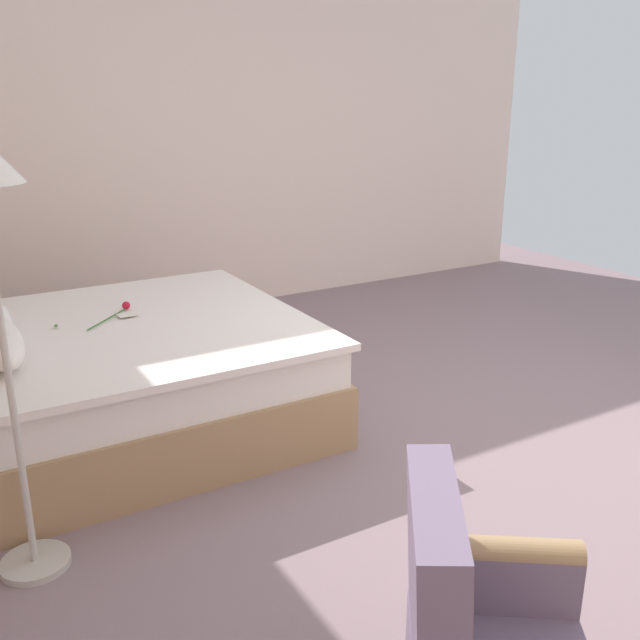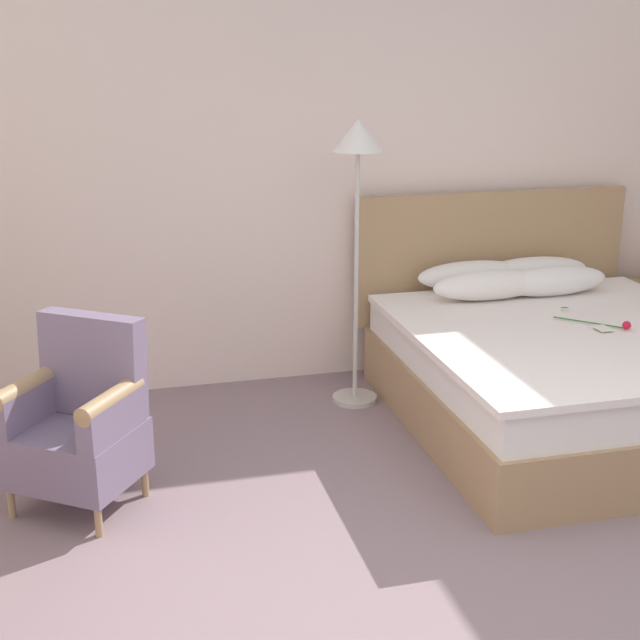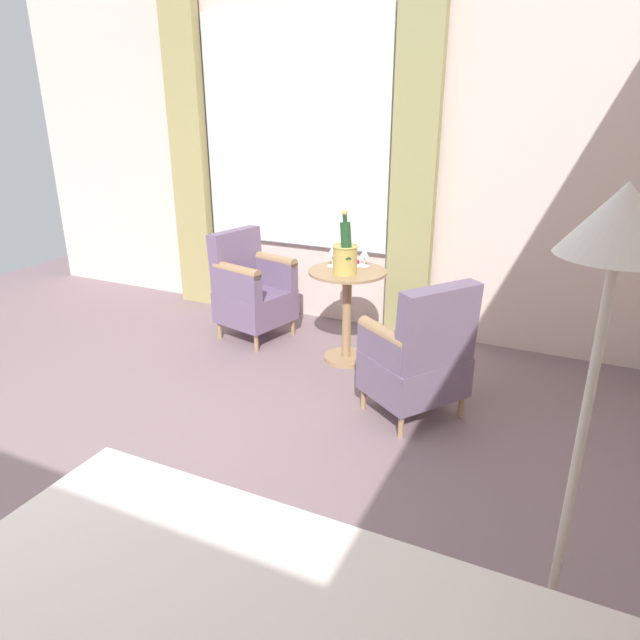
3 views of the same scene
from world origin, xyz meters
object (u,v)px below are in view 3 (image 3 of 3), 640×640
(floor_lamp_brass, at_px, (605,313))
(champagne_bucket, at_px, (345,254))
(snack_plate, at_px, (351,264))
(armchair_by_window, at_px, (419,356))
(wine_glass_near_bucket, at_px, (364,254))
(armchair_facing_bed, at_px, (251,289))
(wine_glass_near_edge, at_px, (332,252))
(side_table_round, at_px, (347,306))

(floor_lamp_brass, xyz_separation_m, champagne_bucket, (-2.18, -1.64, -0.53))
(snack_plate, bearing_deg, armchair_by_window, 45.49)
(wine_glass_near_bucket, xyz_separation_m, armchair_facing_bed, (0.05, -1.00, -0.40))
(wine_glass_near_edge, bearing_deg, snack_plate, 131.15)
(wine_glass_near_bucket, distance_m, armchair_facing_bed, 1.08)
(side_table_round, distance_m, wine_glass_near_bucket, 0.42)
(floor_lamp_brass, height_order, armchair_by_window, floor_lamp_brass)
(armchair_facing_bed, bearing_deg, armchair_by_window, 66.69)
(champagne_bucket, relative_size, wine_glass_near_edge, 2.85)
(wine_glass_near_bucket, distance_m, wine_glass_near_edge, 0.25)
(floor_lamp_brass, relative_size, snack_plate, 9.24)
(snack_plate, relative_size, armchair_by_window, 0.20)
(champagne_bucket, relative_size, armchair_facing_bed, 0.51)
(side_table_round, xyz_separation_m, armchair_by_window, (0.61, 0.75, -0.02))
(side_table_round, relative_size, champagne_bucket, 1.59)
(armchair_facing_bed, bearing_deg, snack_plate, 92.97)
(wine_glass_near_edge, relative_size, armchair_by_window, 0.18)
(snack_plate, bearing_deg, floor_lamp_brass, 34.87)
(wine_glass_near_bucket, xyz_separation_m, armchair_by_window, (0.77, 0.68, -0.41))
(armchair_by_window, bearing_deg, champagne_bucket, -125.93)
(snack_plate, bearing_deg, champagne_bucket, 10.88)
(wine_glass_near_edge, bearing_deg, champagne_bucket, 50.85)
(side_table_round, relative_size, armchair_facing_bed, 0.80)
(armchair_by_window, bearing_deg, armchair_facing_bed, -113.31)
(floor_lamp_brass, distance_m, armchair_facing_bed, 3.63)
(side_table_round, distance_m, snack_plate, 0.33)
(side_table_round, relative_size, snack_plate, 3.89)
(floor_lamp_brass, relative_size, armchair_facing_bed, 1.91)
(floor_lamp_brass, distance_m, armchair_by_window, 2.11)
(armchair_facing_bed, bearing_deg, floor_lamp_brass, 47.43)
(side_table_round, height_order, wine_glass_near_bucket, wine_glass_near_bucket)
(wine_glass_near_edge, bearing_deg, side_table_round, 69.53)
(snack_plate, distance_m, armchair_by_window, 1.14)
(armchair_facing_bed, bearing_deg, wine_glass_near_edge, 85.87)
(armchair_facing_bed, bearing_deg, side_table_round, 83.09)
(side_table_round, height_order, champagne_bucket, champagne_bucket)
(floor_lamp_brass, bearing_deg, champagne_bucket, -143.08)
(champagne_bucket, relative_size, armchair_by_window, 0.50)
(floor_lamp_brass, relative_size, wine_glass_near_edge, 10.74)
(armchair_by_window, bearing_deg, snack_plate, -134.51)
(armchair_by_window, height_order, armchair_facing_bed, armchair_by_window)
(armchair_by_window, bearing_deg, side_table_round, -129.19)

